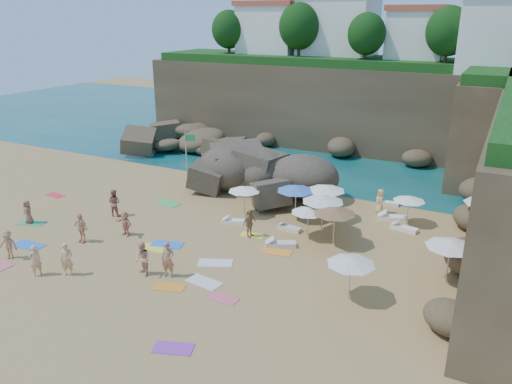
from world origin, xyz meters
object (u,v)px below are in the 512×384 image
at_px(person_stand_0, 67,260).
at_px(parasol_2, 409,199).
at_px(lounger_0, 289,228).
at_px(person_stand_6, 35,260).
at_px(person_stand_2, 303,185).
at_px(parasol_1, 308,170).
at_px(person_stand_1, 114,203).
at_px(flag_pole, 188,153).
at_px(person_stand_4, 380,201).
at_px(person_stand_5, 247,171).
at_px(rock_outcrop, 258,194).
at_px(parasol_0, 244,189).
at_px(person_stand_3, 249,223).

bearing_deg(person_stand_0, parasol_2, 15.07).
xyz_separation_m(lounger_0, person_stand_6, (-9.29, -11.20, 0.73)).
height_order(person_stand_0, person_stand_2, person_stand_2).
relative_size(parasol_1, person_stand_1, 1.30).
distance_m(flag_pole, person_stand_0, 14.61).
relative_size(parasol_2, person_stand_6, 1.19).
distance_m(person_stand_4, person_stand_5, 11.28).
bearing_deg(person_stand_4, person_stand_6, -72.10).
bearing_deg(person_stand_6, rock_outcrop, -176.67).
height_order(person_stand_1, person_stand_4, person_stand_1).
bearing_deg(person_stand_2, parasol_0, 121.97).
xyz_separation_m(rock_outcrop, parasol_1, (3.57, 0.94, 2.08)).
xyz_separation_m(parasol_2, person_stand_2, (-7.85, 1.74, -0.81)).
relative_size(person_stand_0, person_stand_1, 0.98).
bearing_deg(person_stand_2, person_stand_6, 120.44).
relative_size(rock_outcrop, person_stand_4, 4.98).
xyz_separation_m(rock_outcrop, person_stand_2, (3.26, 0.98, 0.95)).
height_order(person_stand_4, person_stand_5, person_stand_5).
xyz_separation_m(person_stand_1, person_stand_2, (9.81, 9.15, 0.03)).
distance_m(flag_pole, person_stand_2, 9.09).
xyz_separation_m(rock_outcrop, person_stand_4, (9.08, 0.29, 0.86)).
distance_m(parasol_0, person_stand_6, 13.37).
bearing_deg(parasol_0, person_stand_0, -110.24).
distance_m(parasol_1, person_stand_5, 5.87).
bearing_deg(person_stand_6, lounger_0, 159.21).
height_order(parasol_2, person_stand_3, parasol_2).
height_order(flag_pole, person_stand_5, flag_pole).
bearing_deg(person_stand_5, person_stand_2, -36.48).
distance_m(parasol_2, person_stand_1, 19.17).
bearing_deg(person_stand_1, parasol_2, -168.24).
distance_m(rock_outcrop, flag_pole, 6.16).
bearing_deg(parasol_1, person_stand_1, -138.00).
relative_size(person_stand_2, person_stand_6, 1.11).
relative_size(flag_pole, person_stand_1, 2.37).
relative_size(parasol_1, parasol_2, 1.18).
bearing_deg(person_stand_0, person_stand_1, 84.44).
bearing_deg(person_stand_4, person_stand_0, -70.24).
height_order(rock_outcrop, person_stand_5, person_stand_5).
bearing_deg(person_stand_0, person_stand_6, 176.22).
bearing_deg(rock_outcrop, parasol_1, 14.76).
bearing_deg(parasol_1, person_stand_4, -6.73).
relative_size(rock_outcrop, person_stand_3, 4.92).
bearing_deg(parasol_0, person_stand_1, -152.22).
height_order(parasol_2, person_stand_6, parasol_2).
bearing_deg(person_stand_4, parasol_1, -129.37).
bearing_deg(rock_outcrop, flag_pole, -167.66).
distance_m(parasol_1, person_stand_0, 17.75).
relative_size(rock_outcrop, parasol_1, 3.59).
xyz_separation_m(parasol_1, lounger_0, (1.20, -5.96, -1.96)).
xyz_separation_m(parasol_0, person_stand_0, (-4.18, -11.34, -0.97)).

